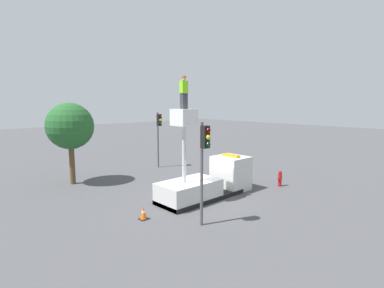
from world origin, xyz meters
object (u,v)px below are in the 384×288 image
object	(u,v)px
fire_hydrant	(280,178)
traffic_light_across	(159,129)
bucket_truck	(208,181)
traffic_light_pole	(204,153)
worker	(184,93)
tree_left_bg	(70,126)
traffic_cone_rear	(143,213)

from	to	relation	value
fire_hydrant	traffic_light_across	bearing A→B (deg)	103.40
bucket_truck	traffic_light_across	bearing A→B (deg)	72.56
traffic_light_pole	traffic_light_across	bearing A→B (deg)	62.34
traffic_light_pole	bucket_truck	bearing A→B (deg)	41.50
worker	traffic_light_across	bearing A→B (deg)	61.60
traffic_light_across	tree_left_bg	bearing A→B (deg)	-178.89
bucket_truck	traffic_cone_rear	xyz separation A→B (m)	(-4.92, -0.39, -0.65)
worker	traffic_light_pole	xyz separation A→B (m)	(-1.40, -2.95, -2.77)
tree_left_bg	worker	bearing A→B (deg)	-70.26
traffic_light_across	fire_hydrant	xyz separation A→B (m)	(2.46, -10.31, -2.87)
bucket_truck	traffic_light_across	xyz separation A→B (m)	(2.67, 8.50, 2.43)
worker	traffic_cone_rear	xyz separation A→B (m)	(-2.99, -0.39, -5.85)
bucket_truck	traffic_cone_rear	distance (m)	4.97
traffic_light_pole	traffic_light_across	xyz separation A→B (m)	(6.00, 11.45, 0.00)
traffic_light_across	fire_hydrant	world-z (taller)	traffic_light_across
worker	fire_hydrant	world-z (taller)	worker
worker	traffic_cone_rear	size ratio (longest dim) A/B	2.57
fire_hydrant	traffic_light_pole	bearing A→B (deg)	-172.35
traffic_light_pole	tree_left_bg	xyz separation A→B (m)	(-1.59, 11.30, 0.62)
bucket_truck	traffic_light_pole	size ratio (longest dim) A/B	1.34
worker	fire_hydrant	bearing A→B (deg)	-14.40
traffic_light_across	tree_left_bg	size ratio (longest dim) A/B	0.85
bucket_truck	tree_left_bg	distance (m)	10.16
worker	tree_left_bg	xyz separation A→B (m)	(-3.00, 8.35, -2.16)
bucket_truck	traffic_cone_rear	world-z (taller)	bucket_truck
fire_hydrant	traffic_cone_rear	xyz separation A→B (m)	(-10.04, 1.42, -0.21)
traffic_light_across	traffic_cone_rear	xyz separation A→B (m)	(-7.59, -8.89, -3.08)
traffic_light_pole	fire_hydrant	distance (m)	9.00
traffic_light_pole	tree_left_bg	world-z (taller)	tree_left_bg
worker	traffic_cone_rear	world-z (taller)	worker
bucket_truck	traffic_light_across	size ratio (longest dim) A/B	1.34
traffic_light_across	fire_hydrant	bearing A→B (deg)	-76.60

